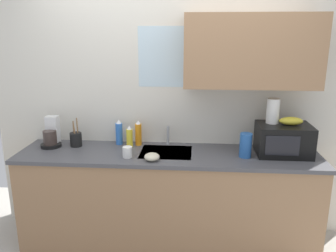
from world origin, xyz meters
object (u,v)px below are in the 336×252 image
at_px(utensil_crock, 76,139).
at_px(dish_soap_bottle_blue, 119,133).
at_px(mug_white, 127,152).
at_px(banana_bunch, 291,121).
at_px(coffee_maker, 52,135).
at_px(small_bowl, 152,157).
at_px(paper_towel_roll, 273,111).
at_px(dish_soap_bottle_orange, 138,133).
at_px(cereal_canister, 246,145).
at_px(dish_soap_bottle_yellow, 130,137).
at_px(microwave, 283,140).

bearing_deg(utensil_crock, dish_soap_bottle_blue, 13.30).
xyz_separation_m(dish_soap_bottle_blue, mug_white, (0.15, -0.35, -0.07)).
xyz_separation_m(banana_bunch, mug_white, (-1.40, -0.19, -0.26)).
bearing_deg(dish_soap_bottle_blue, utensil_crock, -166.70).
height_order(coffee_maker, small_bowl, coffee_maker).
height_order(paper_towel_roll, utensil_crock, paper_towel_roll).
relative_size(dish_soap_bottle_orange, utensil_crock, 0.89).
distance_m(cereal_canister, small_bowl, 0.81).
distance_m(dish_soap_bottle_blue, mug_white, 0.39).
xyz_separation_m(dish_soap_bottle_orange, small_bowl, (0.18, -0.40, -0.08)).
distance_m(dish_soap_bottle_yellow, utensil_crock, 0.51).
bearing_deg(small_bowl, coffee_maker, 162.78).
relative_size(banana_bunch, small_bowl, 1.54).
bearing_deg(dish_soap_bottle_blue, microwave, -6.26).
distance_m(microwave, mug_white, 1.37).
bearing_deg(dish_soap_bottle_orange, banana_bunch, -6.39).
bearing_deg(cereal_canister, mug_white, -174.93).
xyz_separation_m(dish_soap_bottle_orange, utensil_crock, (-0.58, -0.08, -0.04)).
xyz_separation_m(coffee_maker, dish_soap_bottle_blue, (0.63, 0.11, 0.01)).
relative_size(microwave, mug_white, 4.84).
xyz_separation_m(paper_towel_roll, coffee_maker, (-2.03, 0.01, -0.28)).
bearing_deg(coffee_maker, dish_soap_bottle_orange, 6.62).
height_order(dish_soap_bottle_orange, cereal_canister, dish_soap_bottle_orange).
bearing_deg(small_bowl, microwave, 12.36).
relative_size(coffee_maker, dish_soap_bottle_blue, 1.16).
bearing_deg(paper_towel_roll, banana_bunch, -18.43).
xyz_separation_m(coffee_maker, small_bowl, (0.99, -0.31, -0.07)).
xyz_separation_m(paper_towel_roll, dish_soap_bottle_orange, (-1.21, 0.10, -0.27)).
bearing_deg(dish_soap_bottle_orange, paper_towel_roll, -4.84).
bearing_deg(dish_soap_bottle_blue, small_bowl, -48.24).
distance_m(coffee_maker, dish_soap_bottle_orange, 0.82).
bearing_deg(mug_white, small_bowl, -15.26).
height_order(dish_soap_bottle_orange, dish_soap_bottle_yellow, dish_soap_bottle_orange).
bearing_deg(dish_soap_bottle_yellow, cereal_canister, -10.57).
height_order(microwave, dish_soap_bottle_orange, microwave).
relative_size(microwave, dish_soap_bottle_yellow, 2.24).
height_order(microwave, banana_bunch, banana_bunch).
bearing_deg(dish_soap_bottle_orange, cereal_canister, -14.55).
height_order(dish_soap_bottle_blue, cereal_canister, dish_soap_bottle_blue).
relative_size(microwave, paper_towel_roll, 2.09).
distance_m(cereal_canister, utensil_crock, 1.57).
bearing_deg(mug_white, dish_soap_bottle_yellow, 97.02).
bearing_deg(microwave, dish_soap_bottle_yellow, 175.99).
bearing_deg(cereal_canister, small_bowl, -169.31).
bearing_deg(dish_soap_bottle_blue, mug_white, -67.13).
bearing_deg(banana_bunch, coffee_maker, 178.47).
relative_size(microwave, small_bowl, 3.54).
bearing_deg(dish_soap_bottle_orange, utensil_crock, -171.92).
xyz_separation_m(dish_soap_bottle_blue, small_bowl, (0.37, -0.41, -0.08)).
relative_size(coffee_maker, cereal_canister, 1.32).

